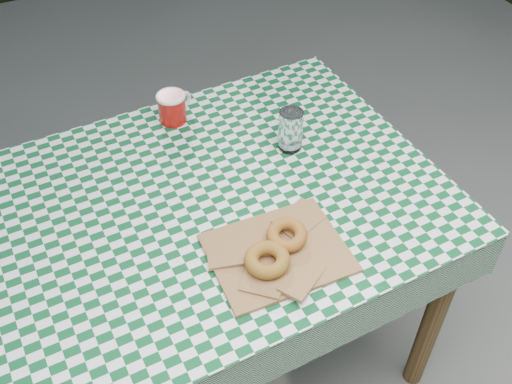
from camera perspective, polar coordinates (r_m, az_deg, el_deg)
ground at (r=2.15m, az=-8.37°, el=-14.98°), size 60.00×60.00×0.00m
table at (r=1.80m, az=-5.75°, el=-9.90°), size 1.33×0.91×0.75m
tablecloth at (r=1.51m, az=-6.76°, el=-1.59°), size 1.35×0.93×0.01m
paper_bag at (r=1.39m, az=2.11°, el=-5.76°), size 0.32×0.26×0.02m
bagel_front at (r=1.35m, az=1.08°, el=-6.50°), size 0.13×0.13×0.03m
bagel_back at (r=1.40m, az=2.96°, el=-4.11°), size 0.13×0.13×0.03m
coffee_mug at (r=1.75m, az=-8.04°, el=7.97°), size 0.21×0.21×0.09m
drinking_glass at (r=1.64m, az=3.33°, el=5.94°), size 0.07×0.07×0.12m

